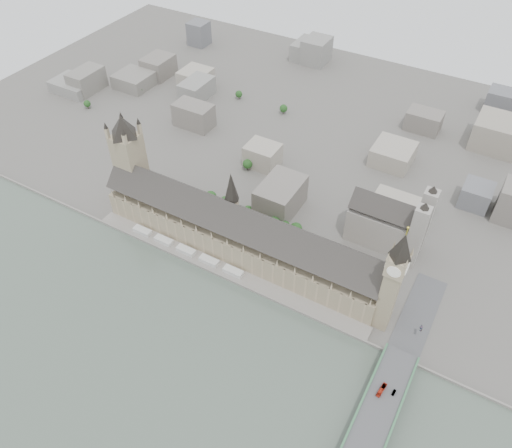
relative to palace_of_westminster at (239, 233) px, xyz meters
The scene contains 16 objects.
ground 30.06m from the palace_of_westminster, 90.00° to the right, with size 900.00×900.00×0.00m, color #595651.
river_thames 186.09m from the palace_of_westminster, 90.00° to the right, with size 600.00×600.00×0.00m, color #4A574B.
embankment_wall 40.67m from the palace_of_westminster, 90.00° to the right, with size 600.00×1.50×3.00m, color gray.
river_terrace 34.80m from the palace_of_westminster, 90.00° to the right, with size 270.00×15.00×2.00m, color gray.
terrace_tents 51.60m from the palace_of_westminster, 146.28° to the right, with size 118.00×7.00×4.00m.
palace_of_westminster is the anchor object (origin of this frame).
elizabeth_tower 142.94m from the palace_of_westminster, ahead, with size 17.00×17.00×107.50m.
victoria_tower 126.41m from the palace_of_westminster, behind, with size 30.00×30.00×100.00m.
central_tower 37.14m from the palace_of_westminster, 147.79° to the left, with size 13.00×13.00×48.00m.
westminster_bridge 195.05m from the palace_of_westminster, 33.49° to the right, with size 25.00×325.00×10.25m, color #474749.
westminster_abbey 134.09m from the palace_of_westminster, 34.17° to the left, with size 68.00×36.00×64.00m.
city_skyline_inland 225.33m from the palace_of_westminster, 90.00° to the left, with size 720.00×360.00×38.00m, color gray, non-canonical shape.
park_trees 44.22m from the palace_of_westminster, 103.94° to the left, with size 110.00×30.00×15.00m, color #184217, non-canonical shape.
red_bus_north 174.88m from the palace_of_westminster, 24.48° to the right, with size 2.73×11.66×3.25m, color red.
car_silver 181.07m from the palace_of_westminster, 22.63° to the right, with size 1.73×4.97×1.64m, color gray.
car_approach 168.42m from the palace_of_westminster, ahead, with size 2.06×5.06×1.47m, color gray.
Camera 1 is at (167.32, -241.06, 332.35)m, focal length 35.00 mm.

